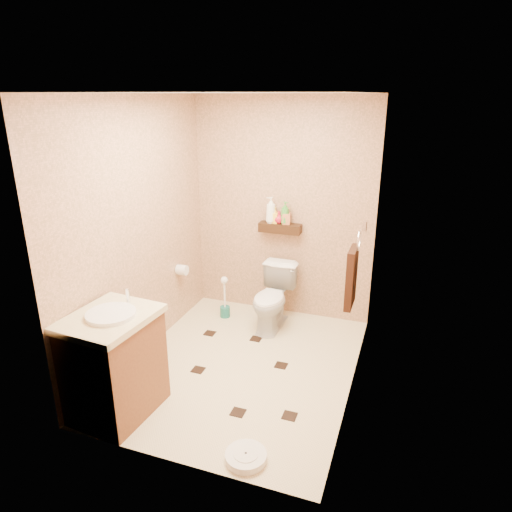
% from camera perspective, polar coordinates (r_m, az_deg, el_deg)
% --- Properties ---
extents(ground, '(2.50, 2.50, 0.00)m').
position_cam_1_polar(ground, '(4.37, -1.74, -13.58)').
color(ground, beige).
rests_on(ground, ground).
extents(wall_back, '(2.00, 0.04, 2.40)m').
position_cam_1_polar(wall_back, '(4.99, 3.32, 5.75)').
color(wall_back, tan).
rests_on(wall_back, ground).
extents(wall_front, '(2.00, 0.04, 2.40)m').
position_cam_1_polar(wall_front, '(2.80, -11.29, -5.98)').
color(wall_front, tan).
rests_on(wall_front, ground).
extents(wall_left, '(0.04, 2.50, 2.40)m').
position_cam_1_polar(wall_left, '(4.30, -14.46, 2.88)').
color(wall_left, tan).
rests_on(wall_left, ground).
extents(wall_right, '(0.04, 2.50, 2.40)m').
position_cam_1_polar(wall_right, '(3.62, 12.98, -0.12)').
color(wall_right, tan).
rests_on(wall_right, ground).
extents(ceiling, '(2.00, 2.50, 0.02)m').
position_cam_1_polar(ceiling, '(3.66, -2.15, 19.73)').
color(ceiling, white).
rests_on(ceiling, wall_back).
extents(wall_shelf, '(0.46, 0.14, 0.10)m').
position_cam_1_polar(wall_shelf, '(4.96, 3.02, 3.53)').
color(wall_shelf, '#321D0D').
rests_on(wall_shelf, wall_back).
extents(floor_accents, '(1.26, 1.25, 0.01)m').
position_cam_1_polar(floor_accents, '(4.32, -1.52, -13.93)').
color(floor_accents, black).
rests_on(floor_accents, ground).
extents(toilet, '(0.39, 0.67, 0.67)m').
position_cam_1_polar(toilet, '(4.89, 2.09, -5.29)').
color(toilet, white).
rests_on(toilet, ground).
extents(vanity, '(0.62, 0.73, 0.97)m').
position_cam_1_polar(vanity, '(3.77, -17.26, -12.66)').
color(vanity, brown).
rests_on(vanity, ground).
extents(bathroom_scale, '(0.38, 0.38, 0.06)m').
position_cam_1_polar(bathroom_scale, '(3.44, -1.27, -23.78)').
color(bathroom_scale, white).
rests_on(bathroom_scale, ground).
extents(toilet_brush, '(0.11, 0.11, 0.49)m').
position_cam_1_polar(toilet_brush, '(5.17, -3.92, -5.86)').
color(toilet_brush, '#1A6B61').
rests_on(toilet_brush, ground).
extents(towel_ring, '(0.12, 0.30, 0.76)m').
position_cam_1_polar(towel_ring, '(3.95, 11.91, -2.30)').
color(towel_ring, silver).
rests_on(towel_ring, wall_right).
extents(toilet_paper, '(0.12, 0.11, 0.12)m').
position_cam_1_polar(toilet_paper, '(4.98, -9.23, -1.72)').
color(toilet_paper, white).
rests_on(toilet_paper, wall_left).
extents(bottle_a, '(0.16, 0.16, 0.28)m').
position_cam_1_polar(bottle_a, '(4.94, 1.88, 5.78)').
color(bottle_a, white).
rests_on(bottle_a, wall_shelf).
extents(bottle_b, '(0.08, 0.08, 0.17)m').
position_cam_1_polar(bottle_b, '(4.94, 2.37, 5.11)').
color(bottle_b, yellow).
rests_on(bottle_b, wall_shelf).
extents(bottle_c, '(0.14, 0.14, 0.14)m').
position_cam_1_polar(bottle_c, '(4.93, 2.88, 4.87)').
color(bottle_c, red).
rests_on(bottle_c, wall_shelf).
extents(bottle_d, '(0.13, 0.13, 0.24)m').
position_cam_1_polar(bottle_d, '(4.90, 3.65, 5.40)').
color(bottle_d, green).
rests_on(bottle_d, wall_shelf).
extents(bottle_e, '(0.09, 0.09, 0.18)m').
position_cam_1_polar(bottle_e, '(4.90, 3.86, 5.01)').
color(bottle_e, '#CB7143').
rests_on(bottle_e, wall_shelf).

